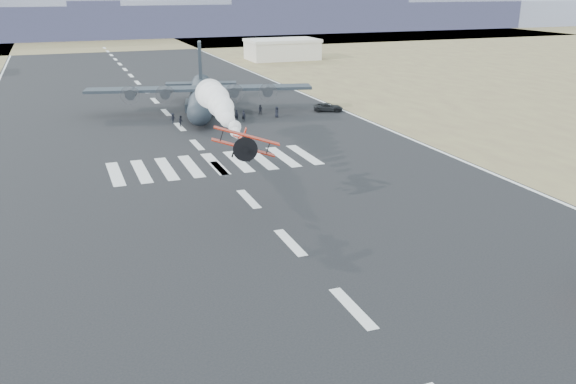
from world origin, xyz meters
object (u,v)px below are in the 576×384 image
crew_g (244,116)px  crew_c (173,118)px  crew_e (277,112)px  crew_f (204,115)px  crew_b (181,121)px  hangar_right (282,49)px  transport_aircraft (200,95)px  crew_d (209,114)px  crew_h (260,110)px  crew_a (237,115)px  support_vehicle (328,107)px  aerobatic_biplane (245,143)px

crew_g → crew_c: bearing=34.0°
crew_e → crew_f: (-11.83, 2.49, -0.09)m
crew_b → crew_f: bearing=-42.2°
hangar_right → crew_c: size_ratio=12.70×
transport_aircraft → crew_f: transport_aircraft is taller
crew_d → crew_h: size_ratio=1.15×
transport_aircraft → crew_a: bearing=-55.1°
transport_aircraft → support_vehicle: bearing=-6.8°
crew_h → crew_b: bearing=-132.2°
support_vehicle → crew_e: (-10.14, -1.59, 0.18)m
crew_c → crew_e: 17.14m
crew_a → crew_c: bearing=32.5°
support_vehicle → crew_d: bearing=112.6°
hangar_right → crew_e: (-29.41, -76.62, -2.11)m
support_vehicle → crew_f: bearing=110.8°
crew_c → crew_e: bearing=149.3°
crew_a → transport_aircraft: bearing=-26.1°
crew_a → crew_e: size_ratio=1.00×
aerobatic_biplane → hangar_right: bearing=75.6°
crew_a → crew_d: (-4.17, 1.90, 0.05)m
crew_b → crew_f: crew_b is taller
crew_c → crew_h: bearing=160.7°
aerobatic_biplane → crew_g: bearing=81.0°
crew_b → crew_f: 5.63m
transport_aircraft → support_vehicle: transport_aircraft is taller
transport_aircraft → crew_c: size_ratio=23.43×
crew_b → crew_h: (14.48, 4.18, -0.02)m
support_vehicle → crew_g: crew_g is taller
transport_aircraft → crew_h: 11.02m
crew_e → crew_f: 12.09m
transport_aircraft → crew_c: (-6.39, -7.71, -2.03)m
crew_e → crew_h: bearing=9.6°
transport_aircraft → crew_e: bearing=-27.7°
hangar_right → crew_h: size_ratio=12.45×
crew_e → crew_c: bearing=64.7°
aerobatic_biplane → crew_g: size_ratio=3.39×
hangar_right → aerobatic_biplane: size_ratio=3.32×
crew_e → crew_g: crew_g is taller
aerobatic_biplane → crew_c: aerobatic_biplane is taller
transport_aircraft → crew_b: size_ratio=22.35×
crew_b → crew_h: bearing=-64.1°
crew_b → crew_d: 5.81m
crew_a → crew_e: 6.99m
hangar_right → crew_d: 85.15m
transport_aircraft → crew_d: transport_aircraft is taller
crew_b → crew_h: crew_b is taller
crew_b → crew_g: (10.23, 0.03, 0.07)m
aerobatic_biplane → crew_b: aerobatic_biplane is taller
hangar_right → crew_e: bearing=-111.0°
transport_aircraft → crew_f: bearing=-85.8°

